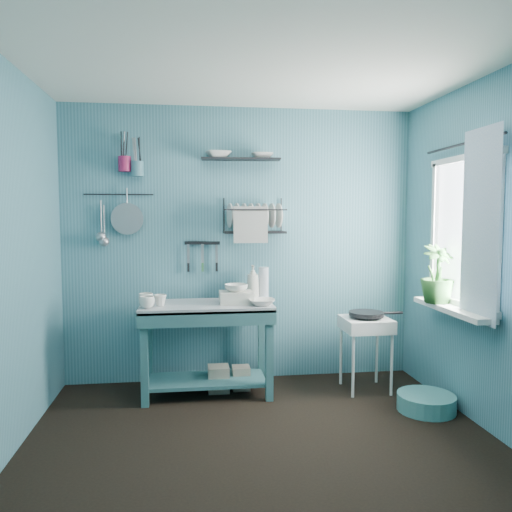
{
  "coord_description": "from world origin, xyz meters",
  "views": [
    {
      "loc": [
        -0.48,
        -3.07,
        1.52
      ],
      "look_at": [
        0.05,
        0.85,
        1.2
      ],
      "focal_mm": 35.0,
      "sensor_mm": 36.0,
      "label": 1
    }
  ],
  "objects": [
    {
      "name": "floor",
      "position": [
        0.0,
        0.0,
        0.0
      ],
      "size": [
        3.2,
        3.2,
        0.0
      ],
      "primitive_type": "plane",
      "color": "black",
      "rests_on": "ground"
    },
    {
      "name": "ceiling",
      "position": [
        0.0,
        0.0,
        2.5
      ],
      "size": [
        3.2,
        3.2,
        0.0
      ],
      "primitive_type": "plane",
      "rotation": [
        3.14,
        0.0,
        0.0
      ],
      "color": "silver",
      "rests_on": "ground"
    },
    {
      "name": "wall_back",
      "position": [
        0.0,
        1.5,
        1.25
      ],
      "size": [
        3.2,
        0.0,
        3.2
      ],
      "primitive_type": "plane",
      "rotation": [
        1.57,
        0.0,
        0.0
      ],
      "color": "#3E717F",
      "rests_on": "ground"
    },
    {
      "name": "wall_front",
      "position": [
        0.0,
        -1.5,
        1.25
      ],
      "size": [
        3.2,
        0.0,
        3.2
      ],
      "primitive_type": "plane",
      "rotation": [
        -1.57,
        0.0,
        0.0
      ],
      "color": "#3E717F",
      "rests_on": "ground"
    },
    {
      "name": "wall_right",
      "position": [
        1.6,
        0.0,
        1.25
      ],
      "size": [
        0.0,
        3.0,
        3.0
      ],
      "primitive_type": "plane",
      "rotation": [
        1.57,
        0.0,
        -1.57
      ],
      "color": "#3E717F",
      "rests_on": "ground"
    },
    {
      "name": "work_counter",
      "position": [
        -0.34,
        1.11,
        0.39
      ],
      "size": [
        1.13,
        0.6,
        0.78
      ],
      "primitive_type": "cube",
      "rotation": [
        0.0,
        0.0,
        -0.05
      ],
      "color": "#2F6064",
      "rests_on": "floor"
    },
    {
      "name": "mug_left",
      "position": [
        -0.82,
        0.95,
        0.83
      ],
      "size": [
        0.12,
        0.12,
        0.1
      ],
      "primitive_type": "imported",
      "color": "silver",
      "rests_on": "work_counter"
    },
    {
      "name": "mug_mid",
      "position": [
        -0.72,
        1.05,
        0.83
      ],
      "size": [
        0.14,
        0.14,
        0.09
      ],
      "primitive_type": "imported",
      "rotation": [
        0.0,
        0.0,
        0.52
      ],
      "color": "silver",
      "rests_on": "work_counter"
    },
    {
      "name": "mug_right",
      "position": [
        -0.84,
        1.11,
        0.83
      ],
      "size": [
        0.17,
        0.17,
        0.1
      ],
      "primitive_type": "imported",
      "rotation": [
        0.0,
        0.0,
        1.05
      ],
      "color": "silver",
      "rests_on": "work_counter"
    },
    {
      "name": "wash_tub",
      "position": [
        -0.09,
        1.09,
        0.83
      ],
      "size": [
        0.28,
        0.22,
        0.1
      ],
      "primitive_type": "cube",
      "color": "beige",
      "rests_on": "work_counter"
    },
    {
      "name": "tub_bowl",
      "position": [
        -0.09,
        1.09,
        0.91
      ],
      "size": [
        0.2,
        0.19,
        0.06
      ],
      "primitive_type": "imported",
      "color": "silver",
      "rests_on": "wash_tub"
    },
    {
      "name": "soap_bottle",
      "position": [
        0.08,
        1.31,
        0.93
      ],
      "size": [
        0.11,
        0.12,
        0.3
      ],
      "primitive_type": "imported",
      "color": "beige",
      "rests_on": "work_counter"
    },
    {
      "name": "water_bottle",
      "position": [
        0.18,
        1.33,
        0.92
      ],
      "size": [
        0.09,
        0.09,
        0.28
      ],
      "primitive_type": "cylinder",
      "color": "silver",
      "rests_on": "work_counter"
    },
    {
      "name": "counter_bowl",
      "position": [
        0.11,
        0.96,
        0.81
      ],
      "size": [
        0.22,
        0.22,
        0.05
      ],
      "primitive_type": "imported",
      "color": "silver",
      "rests_on": "work_counter"
    },
    {
      "name": "hotplate_stand",
      "position": [
        1.04,
        1.03,
        0.32
      ],
      "size": [
        0.44,
        0.44,
        0.64
      ],
      "primitive_type": "cube",
      "rotation": [
        0.0,
        0.0,
        0.11
      ],
      "color": "white",
      "rests_on": "floor"
    },
    {
      "name": "frying_pan",
      "position": [
        1.04,
        1.03,
        0.67
      ],
      "size": [
        0.3,
        0.3,
        0.03
      ],
      "primitive_type": "cylinder",
      "color": "black",
      "rests_on": "hotplate_stand"
    },
    {
      "name": "knife_strip",
      "position": [
        -0.36,
        1.47,
        1.27
      ],
      "size": [
        0.32,
        0.07,
        0.03
      ],
      "primitive_type": "cube",
      "rotation": [
        0.0,
        0.0,
        -0.16
      ],
      "color": "black",
      "rests_on": "wall_back"
    },
    {
      "name": "dish_rack",
      "position": [
        0.11,
        1.37,
        1.52
      ],
      "size": [
        0.58,
        0.32,
        0.32
      ],
      "primitive_type": "cube",
      "rotation": [
        0.0,
        0.0,
        0.15
      ],
      "color": "black",
      "rests_on": "wall_back"
    },
    {
      "name": "upper_shelf",
      "position": [
        -0.01,
        1.4,
        2.02
      ],
      "size": [
        0.71,
        0.22,
        0.01
      ],
      "primitive_type": "cube",
      "rotation": [
        0.0,
        0.0,
        -0.06
      ],
      "color": "black",
      "rests_on": "wall_back"
    },
    {
      "name": "shelf_bowl_left",
      "position": [
        -0.21,
        1.4,
        2.04
      ],
      "size": [
        0.25,
        0.25,
        0.06
      ],
      "primitive_type": "imported",
      "rotation": [
        0.0,
        0.0,
        0.09
      ],
      "color": "silver",
      "rests_on": "upper_shelf"
    },
    {
      "name": "shelf_bowl_right",
      "position": [
        0.18,
        1.4,
        2.06
      ],
      "size": [
        0.2,
        0.2,
        0.05
      ],
      "primitive_type": "imported",
      "rotation": [
        0.0,
        0.0,
        -0.03
      ],
      "color": "silver",
      "rests_on": "upper_shelf"
    },
    {
      "name": "utensil_cup_magenta",
      "position": [
        -1.03,
        1.42,
        1.97
      ],
      "size": [
        0.11,
        0.11,
        0.13
      ],
      "primitive_type": "cylinder",
      "color": "#921B48",
      "rests_on": "wall_back"
    },
    {
      "name": "utensil_cup_teal",
      "position": [
        -0.92,
        1.42,
        1.93
      ],
      "size": [
        0.11,
        0.11,
        0.13
      ],
      "primitive_type": "cylinder",
      "color": "teal",
      "rests_on": "wall_back"
    },
    {
      "name": "colander",
      "position": [
        -1.02,
        1.45,
        1.49
      ],
      "size": [
        0.28,
        0.03,
        0.28
      ],
      "primitive_type": "cylinder",
      "rotation": [
        1.54,
        0.0,
        0.0
      ],
      "color": "#929499",
      "rests_on": "wall_back"
    },
    {
      "name": "ladle_outer",
      "position": [
        -1.24,
        1.46,
        1.5
      ],
      "size": [
        0.01,
        0.01,
        0.3
      ],
      "primitive_type": "cylinder",
      "color": "#929499",
      "rests_on": "wall_back"
    },
    {
      "name": "ladle_inner",
      "position": [
        -1.22,
        1.46,
        1.46
      ],
      "size": [
        0.01,
        0.01,
        0.3
      ],
      "primitive_type": "cylinder",
      "color": "#929499",
      "rests_on": "wall_back"
    },
    {
      "name": "hook_rail",
      "position": [
        -1.09,
        1.47,
        1.71
      ],
      "size": [
        0.6,
        0.01,
        0.01
      ],
      "primitive_type": "cylinder",
      "rotation": [
        0.0,
        1.57,
        0.0
      ],
      "color": "black",
      "rests_on": "wall_back"
    },
    {
      "name": "window_glass",
      "position": [
        1.59,
        0.45,
        1.4
      ],
      "size": [
        0.0,
        1.1,
        1.1
      ],
      "primitive_type": "plane",
      "rotation": [
        1.57,
        0.0,
        1.57
      ],
      "color": "white",
      "rests_on": "wall_right"
    },
    {
      "name": "windowsill",
      "position": [
        1.5,
        0.45,
        0.81
      ],
      "size": [
        0.16,
        0.95,
        0.04
      ],
      "primitive_type": "cube",
      "color": "white",
      "rests_on": "wall_right"
    },
    {
      "name": "curtain",
      "position": [
        1.52,
        0.15,
        1.45
      ],
      "size": [
        0.0,
        1.35,
        1.35
      ],
      "primitive_type": "plane",
      "rotation": [
        1.57,
        0.0,
        1.57
      ],
      "color": "white",
      "rests_on": "wall_right"
    },
    {
      "name": "curtain_rod",
      "position": [
        1.54,
        0.45,
        2.05
      ],
      "size": [
        0.02,
        1.05,
        0.02
      ],
      "primitive_type": "cylinder",
      "rotation": [
        1.57,
        0.0,
        0.0
      ],
      "color": "black",
      "rests_on": "wall_right"
    },
    {
      "name": "potted_plant",
      "position": [
        1.47,
        0.62,
        1.06
      ],
      "size": [
        0.32,
        0.32,
        0.46
      ],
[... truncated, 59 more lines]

